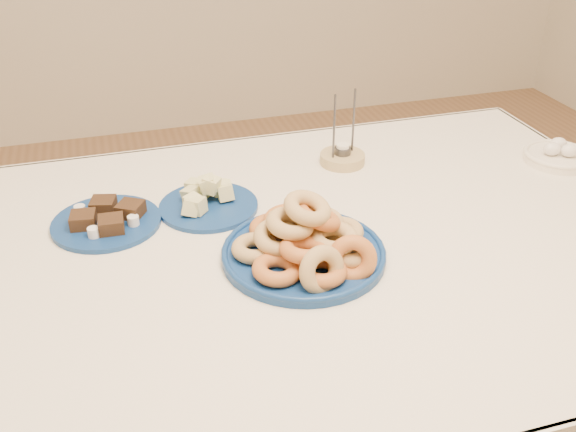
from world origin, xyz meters
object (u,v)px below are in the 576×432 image
object	(u,v)px
dining_table	(281,289)
brownie_plate	(107,220)
donut_platter	(306,245)
egg_bowl	(558,155)
candle_holder	(342,157)
melon_plate	(207,201)

from	to	relation	value
dining_table	brownie_plate	distance (m)	0.40
donut_platter	egg_bowl	distance (m)	0.78
dining_table	brownie_plate	size ratio (longest dim) A/B	5.65
donut_platter	egg_bowl	xyz separation A→B (m)	(0.75, 0.24, -0.02)
candle_holder	melon_plate	bearing A→B (deg)	-161.11
donut_platter	dining_table	bearing A→B (deg)	119.65
dining_table	candle_holder	distance (m)	0.43
dining_table	melon_plate	bearing A→B (deg)	119.66
donut_platter	egg_bowl	size ratio (longest dim) A/B	1.72
melon_plate	candle_holder	world-z (taller)	candle_holder
donut_platter	brownie_plate	bearing A→B (deg)	146.03
melon_plate	egg_bowl	size ratio (longest dim) A/B	1.31
donut_platter	candle_holder	size ratio (longest dim) A/B	1.91
egg_bowl	candle_holder	bearing A→B (deg)	164.32
dining_table	egg_bowl	xyz separation A→B (m)	(0.78, 0.18, 0.12)
dining_table	donut_platter	distance (m)	0.16
brownie_plate	egg_bowl	bearing A→B (deg)	-0.43
dining_table	donut_platter	world-z (taller)	donut_platter
dining_table	candle_holder	xyz separation A→B (m)	(0.26, 0.33, 0.12)
dining_table	candle_holder	size ratio (longest dim) A/B	9.06
dining_table	donut_platter	bearing A→B (deg)	-60.35
dining_table	egg_bowl	distance (m)	0.81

